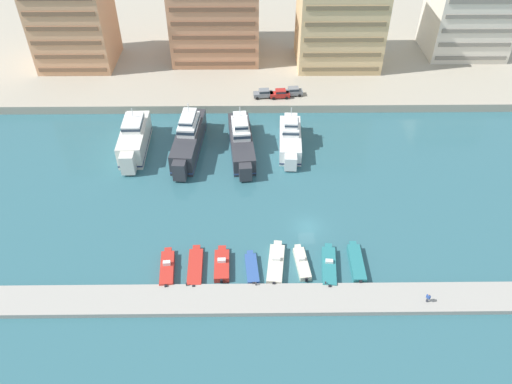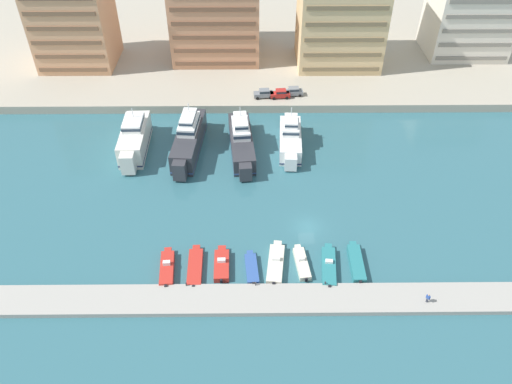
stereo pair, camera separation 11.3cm
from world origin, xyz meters
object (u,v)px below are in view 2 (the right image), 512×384
Objects in this scene: motorboat_red_far_left at (167,268)px; motorboat_red_left at (195,267)px; motorboat_blue_center_left at (252,268)px; motorboat_teal_mid_right at (329,266)px; yacht_charcoal_left at (189,139)px; pedestrian_near_edge at (428,298)px; yacht_charcoal_mid_left at (242,140)px; motorboat_cream_center at (276,263)px; yacht_white_center_left at (290,138)px; car_grey_far_left at (264,93)px; motorboat_red_mid_left at (222,264)px; car_red_left at (280,93)px; motorboat_teal_right at (356,263)px; yacht_ivory_far_left at (134,139)px; motorboat_cream_center_right at (302,263)px; car_grey_mid_left at (293,91)px.

motorboat_red_far_left reaches higher than motorboat_red_left.
motorboat_red_far_left is at bearing 179.96° from motorboat_blue_center_left.
yacht_charcoal_left is at bearing 127.62° from motorboat_teal_mid_right.
motorboat_red_left is 5.05× the size of pedestrian_near_edge.
yacht_charcoal_mid_left is 28.85m from motorboat_cream_center.
car_grey_far_left is at bearing 106.44° from yacht_white_center_left.
car_red_left is at bearing 77.02° from motorboat_red_mid_left.
motorboat_cream_center reaches higher than motorboat_teal_right.
yacht_ivory_far_left reaches higher than pedestrian_near_edge.
pedestrian_near_edge reaches higher than motorboat_red_far_left.
motorboat_cream_center_right is (8.97, -28.24, -1.81)m from yacht_charcoal_mid_left.
yacht_white_center_left is 39.60m from pedestrian_near_edge.
yacht_charcoal_left is 34.12m from motorboat_cream_center_right.
motorboat_blue_center_left is 1.51× the size of car_red_left.
motorboat_cream_center is at bearing -97.43° from yacht_white_center_left.
yacht_white_center_left reaches higher than motorboat_red_far_left.
yacht_charcoal_mid_left reaches higher than yacht_ivory_far_left.
yacht_charcoal_mid_left is 29.23m from motorboat_blue_center_left.
car_red_left is (-1.08, 44.64, 2.28)m from motorboat_cream_center_right.
pedestrian_near_edge is (44.56, -35.83, -0.78)m from yacht_ivory_far_left.
motorboat_cream_center_right is at bearing 2.61° from motorboat_red_far_left.
car_grey_far_left is at bearing 95.76° from motorboat_cream_center_right.
motorboat_red_left is 15.20m from motorboat_cream_center_right.
car_grey_mid_left is (13.09, 45.80, 2.22)m from motorboat_red_mid_left.
yacht_ivory_far_left reaches higher than motorboat_teal_mid_right.
yacht_charcoal_left is 29.69m from motorboat_red_mid_left.
yacht_charcoal_mid_left reaches higher than motorboat_cream_center_right.
yacht_ivory_far_left is 38.11m from motorboat_cream_center.
yacht_charcoal_mid_left reaches higher than motorboat_blue_center_left.
yacht_ivory_far_left reaches higher than motorboat_red_far_left.
pedestrian_near_edge is at bearing -10.20° from motorboat_red_far_left.
motorboat_red_far_left is at bearing -179.47° from motorboat_teal_mid_right.
pedestrian_near_edge is at bearing -45.89° from yacht_charcoal_left.
yacht_charcoal_left is 2.49× the size of motorboat_teal_right.
car_grey_far_left is (6.91, 44.99, 2.22)m from motorboat_red_mid_left.
motorboat_blue_center_left is 45.77m from car_grey_far_left.
yacht_charcoal_left reaches higher than yacht_charcoal_mid_left.
motorboat_red_mid_left is at bearing -105.95° from car_grey_mid_left.
motorboat_red_far_left is at bearing -178.46° from motorboat_teal_right.
motorboat_red_mid_left is (3.76, 0.32, 0.10)m from motorboat_red_left.
motorboat_red_far_left is (9.56, -29.53, -1.90)m from yacht_ivory_far_left.
car_grey_mid_left reaches higher than motorboat_teal_right.
yacht_charcoal_left is 49.66m from pedestrian_near_edge.
yacht_charcoal_mid_left is 43.27m from pedestrian_near_edge.
motorboat_red_far_left is 1.14× the size of motorboat_blue_center_left.
car_grey_far_left reaches higher than motorboat_cream_center.
yacht_ivory_far_left is 0.84× the size of yacht_charcoal_left.
yacht_charcoal_left is at bearing 104.15° from motorboat_red_mid_left.
motorboat_cream_center is at bearing -96.72° from car_grey_mid_left.
motorboat_red_mid_left is at bearing -98.73° from car_grey_far_left.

